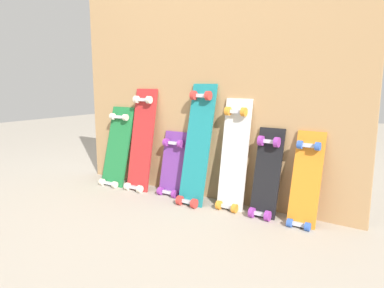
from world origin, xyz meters
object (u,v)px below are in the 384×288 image
Objects in this scene: skateboard_green at (117,150)px; skateboard_orange at (305,185)px; skateboard_red at (141,144)px; skateboard_black at (266,178)px; skateboard_white at (234,159)px; skateboard_purple at (173,168)px; skateboard_teal at (197,149)px.

skateboard_orange is at bearing 0.52° from skateboard_green.
skateboard_red reaches higher than skateboard_orange.
skateboard_green is 1.31m from skateboard_black.
skateboard_red is 1.07× the size of skateboard_white.
skateboard_orange is at bearing -1.74° from skateboard_white.
skateboard_purple is 0.68× the size of skateboard_white.
skateboard_orange is at bearing -1.24° from skateboard_purple.
skateboard_red is 0.54m from skateboard_teal.
skateboard_teal is at bearing -177.99° from skateboard_orange.
skateboard_red is (0.26, 0.01, 0.08)m from skateboard_green.
skateboard_white is at bearing 178.26° from skateboard_orange.
skateboard_black is at bearing -1.37° from skateboard_purple.
skateboard_teal is 0.77m from skateboard_orange.
skateboard_teal is at bearing -11.10° from skateboard_purple.
skateboard_green is 0.56m from skateboard_purple.
skateboard_purple is 0.61× the size of skateboard_teal.
skateboard_green is 1.07m from skateboard_white.
skateboard_white reaches higher than skateboard_orange.
skateboard_orange is (0.49, -0.01, -0.09)m from skateboard_white.
skateboard_teal is at bearing -2.76° from skateboard_red.
skateboard_black is (1.05, 0.00, -0.11)m from skateboard_red.
skateboard_teal reaches higher than skateboard_purple.
skateboard_red is 1.30m from skateboard_orange.
skateboard_teal is 1.44× the size of skateboard_black.
skateboard_green reaches higher than skateboard_black.
skateboard_orange reaches higher than skateboard_purple.
skateboard_red is 1.05m from skateboard_black.
skateboard_black is at bearing 179.16° from skateboard_orange.
skateboard_red is 0.81m from skateboard_white.
skateboard_green is 1.55m from skateboard_orange.
skateboard_red reaches higher than skateboard_white.
skateboard_teal is 1.12× the size of skateboard_white.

